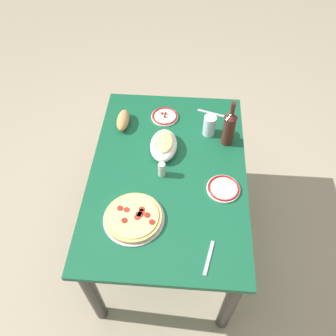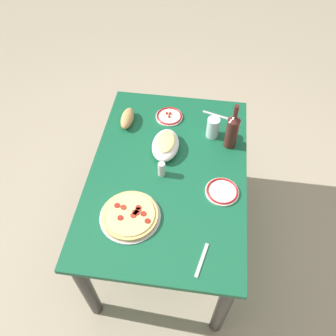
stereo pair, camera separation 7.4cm
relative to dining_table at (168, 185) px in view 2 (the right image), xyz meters
The scene contains 12 objects.
ground_plane 0.59m from the dining_table, ahead, with size 8.00×8.00×0.00m, color tan.
dining_table is the anchor object (origin of this frame).
pepperoni_pizza 0.36m from the dining_table, 25.49° to the right, with size 0.30×0.30×0.03m.
baked_pasta_dish 0.23m from the dining_table, 167.18° to the right, with size 0.24×0.15×0.08m.
wine_bottle 0.47m from the dining_table, 126.86° to the left, with size 0.07×0.07×0.29m.
water_glass 0.42m from the dining_table, 144.18° to the left, with size 0.07×0.07×0.13m, color silver.
side_plate_near 0.34m from the dining_table, 71.78° to the left, with size 0.17×0.17×0.02m.
side_plate_far 0.44m from the dining_table, behind, with size 0.17×0.17×0.02m.
bread_loaf 0.47m from the dining_table, 139.27° to the right, with size 0.17×0.07×0.07m, color tan.
spice_shaker 0.17m from the dining_table, 54.27° to the right, with size 0.04×0.04×0.09m.
fork_left 0.54m from the dining_table, 24.53° to the left, with size 0.17×0.02×0.01m, color #B7B7BC.
fork_right 0.54m from the dining_table, 153.84° to the left, with size 0.17×0.02×0.01m, color #B7B7BC.
Camera 2 is at (1.12, 0.15, 2.18)m, focal length 36.86 mm.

